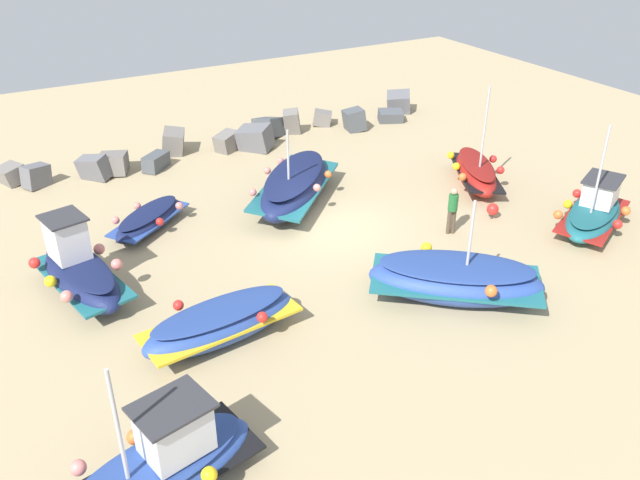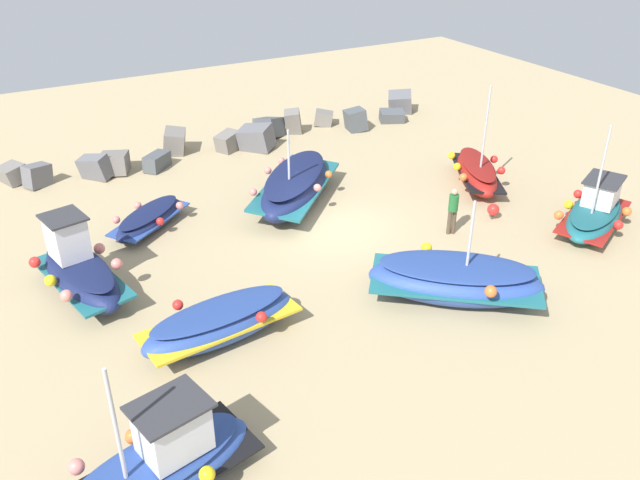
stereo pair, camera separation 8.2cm
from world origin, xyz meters
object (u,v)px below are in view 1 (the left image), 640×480
at_px(fishing_boat_0, 476,172).
at_px(fishing_boat_2, 456,279).
at_px(fishing_boat_5, 161,466).
at_px(mooring_buoy_0, 493,209).
at_px(fishing_boat_3, 295,186).
at_px(person_walking, 453,208).
at_px(fishing_boat_1, 221,322).
at_px(fishing_boat_6, 79,272).
at_px(fishing_boat_7, 149,219).
at_px(fishing_boat_4, 594,211).

xyz_separation_m(fishing_boat_0, fishing_boat_2, (-5.82, -5.78, 0.09)).
bearing_deg(fishing_boat_5, mooring_buoy_0, 10.06).
xyz_separation_m(fishing_boat_3, person_walking, (3.44, -4.70, 0.28)).
height_order(fishing_boat_0, fishing_boat_5, fishing_boat_0).
relative_size(fishing_boat_3, fishing_boat_5, 1.18).
bearing_deg(mooring_buoy_0, fishing_boat_5, -157.43).
distance_m(fishing_boat_0, fishing_boat_3, 7.13).
bearing_deg(fishing_boat_2, fishing_boat_1, 25.66).
bearing_deg(person_walking, fishing_boat_6, -82.04).
relative_size(fishing_boat_1, mooring_buoy_0, 7.66).
distance_m(fishing_boat_2, fishing_boat_7, 10.51).
bearing_deg(fishing_boat_3, fishing_boat_4, -84.90).
bearing_deg(fishing_boat_3, fishing_boat_0, -61.50).
height_order(fishing_boat_5, mooring_buoy_0, fishing_boat_5).
relative_size(fishing_boat_1, fishing_boat_3, 0.84).
xyz_separation_m(fishing_boat_3, fishing_boat_5, (-8.25, -10.25, -0.05)).
xyz_separation_m(fishing_boat_1, fishing_boat_2, (6.48, -1.49, 0.10)).
height_order(fishing_boat_2, fishing_boat_3, fishing_boat_2).
bearing_deg(person_walking, fishing_boat_3, -124.40).
bearing_deg(fishing_boat_4, fishing_boat_7, 125.18).
bearing_deg(fishing_boat_5, fishing_boat_1, 42.04).
bearing_deg(fishing_boat_0, fishing_boat_5, 147.01).
relative_size(fishing_boat_7, person_walking, 2.02).
bearing_deg(fishing_boat_3, fishing_boat_2, -127.53).
height_order(fishing_boat_0, fishing_boat_4, fishing_boat_0).
bearing_deg(fishing_boat_7, person_walking, 110.95).
relative_size(fishing_boat_6, mooring_buoy_0, 7.44).
bearing_deg(fishing_boat_2, mooring_buoy_0, -104.96).
height_order(fishing_boat_4, fishing_boat_7, fishing_boat_4).
relative_size(fishing_boat_0, fishing_boat_5, 0.95).
relative_size(fishing_boat_2, fishing_boat_7, 1.52).
bearing_deg(fishing_boat_1, fishing_boat_5, 48.41).
relative_size(fishing_boat_1, fishing_boat_2, 0.87).
bearing_deg(fishing_boat_2, fishing_boat_6, 7.82).
distance_m(fishing_boat_2, fishing_boat_5, 9.59).
xyz_separation_m(fishing_boat_1, fishing_boat_5, (-2.80, -3.93, 0.10)).
bearing_deg(fishing_boat_6, fishing_boat_1, -157.67).
bearing_deg(fishing_boat_6, fishing_boat_5, 167.42).
xyz_separation_m(fishing_boat_1, fishing_boat_6, (-2.67, 3.96, 0.20)).
relative_size(fishing_boat_0, mooring_buoy_0, 7.30).
bearing_deg(fishing_boat_2, fishing_boat_3, -43.97).
height_order(fishing_boat_1, fishing_boat_4, fishing_boat_4).
relative_size(fishing_boat_7, mooring_buoy_0, 5.80).
bearing_deg(fishing_boat_7, fishing_boat_1, 50.73).
distance_m(fishing_boat_1, fishing_boat_7, 6.92).
bearing_deg(mooring_buoy_0, fishing_boat_6, 170.71).
bearing_deg(fishing_boat_1, fishing_boat_3, -136.93).
bearing_deg(fishing_boat_7, fishing_boat_3, 135.80).
distance_m(fishing_boat_0, person_walking, 4.34).
height_order(fishing_boat_2, mooring_buoy_0, fishing_boat_2).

